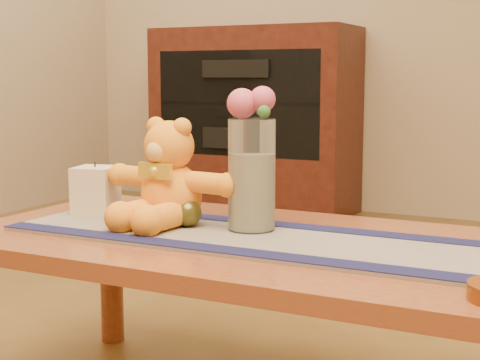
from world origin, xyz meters
The scene contains 21 objects.
coffee_table_top centered at (0.00, 0.00, 0.43)m, with size 1.40×0.70×0.04m, color brown.
table_leg_bl centered at (-0.64, 0.29, 0.21)m, with size 0.07×0.07×0.41m, color brown.
persian_runner centered at (0.02, -0.02, 0.45)m, with size 1.20×0.35×0.01m, color #201A4A.
runner_border_near centered at (0.02, -0.17, 0.46)m, with size 1.20×0.06×0.00m, color #14143D.
runner_border_far centered at (0.02, 0.12, 0.46)m, with size 1.20×0.06×0.00m, color #14143D.
teddy_bear centered at (-0.25, 0.02, 0.58)m, with size 0.36×0.30×0.24m, color orange, non-canonical shape.
pillar_candle centered at (-0.50, 0.05, 0.52)m, with size 0.10×0.10×0.12m, color beige.
candle_wick centered at (-0.50, 0.05, 0.59)m, with size 0.00×0.00×0.01m, color black.
glass_vase centered at (-0.04, 0.04, 0.59)m, with size 0.11×0.11×0.26m, color silver.
potpourri_fill centered at (-0.04, 0.04, 0.55)m, with size 0.09×0.09×0.18m, color beige.
rose_left centered at (-0.06, 0.03, 0.75)m, with size 0.07×0.07×0.07m, color #D64B6C.
rose_right centered at (-0.01, 0.04, 0.76)m, with size 0.06×0.06×0.06m, color #D64B6C.
blue_flower_back centered at (-0.03, 0.07, 0.75)m, with size 0.04×0.04×0.04m, color #4C54A4.
blue_flower_side centered at (-0.07, 0.06, 0.74)m, with size 0.04×0.04×0.04m, color #4C54A4.
leaf_sprig centered at (0.00, 0.02, 0.74)m, with size 0.03×0.03×0.03m, color #33662D.
bronze_ball centered at (-0.19, 0.00, 0.49)m, with size 0.07×0.07×0.07m, color #463F17.
media_cabinet centered at (-1.20, 2.48, 0.55)m, with size 1.20×0.50×1.10m, color black.
cabinet_cavity centered at (-1.20, 2.25, 0.66)m, with size 1.02×0.03×0.61m, color black.
cabinet_shelf centered at (-1.20, 2.33, 0.66)m, with size 1.02×0.20×0.03m, color black.
stereo_upper centered at (-1.20, 2.35, 0.86)m, with size 0.42×0.28×0.10m, color black.
stereo_lower centered at (-1.20, 2.35, 0.46)m, with size 0.42×0.28×0.12m, color black.
Camera 1 is at (0.68, -1.46, 0.81)m, focal length 54.06 mm.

